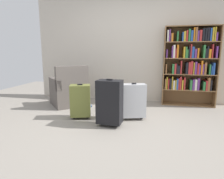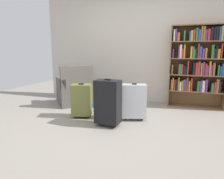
# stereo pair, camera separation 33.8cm
# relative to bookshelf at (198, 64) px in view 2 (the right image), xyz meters

# --- Properties ---
(ground_plane) EXTENTS (8.36, 8.36, 0.00)m
(ground_plane) POSITION_rel_bookshelf_xyz_m (-1.34, -1.72, -0.95)
(ground_plane) COLOR gray
(back_wall) EXTENTS (4.78, 0.10, 2.60)m
(back_wall) POSITION_rel_bookshelf_xyz_m (-1.34, 0.22, 0.35)
(back_wall) COLOR beige
(back_wall) RESTS_ON ground
(bookshelf) EXTENTS (1.12, 0.32, 1.73)m
(bookshelf) POSITION_rel_bookshelf_xyz_m (0.00, 0.00, 0.00)
(bookshelf) COLOR brown
(bookshelf) RESTS_ON ground
(armchair) EXTENTS (0.99, 0.99, 0.90)m
(armchair) POSITION_rel_bookshelf_xyz_m (-2.61, -0.62, -0.63)
(armchair) COLOR #59514C
(armchair) RESTS_ON ground
(mug) EXTENTS (0.12, 0.08, 0.10)m
(mug) POSITION_rel_bookshelf_xyz_m (-2.10, -0.76, -0.90)
(mug) COLOR #1959A5
(mug) RESTS_ON ground
(suitcase_black) EXTENTS (0.41, 0.28, 0.77)m
(suitcase_black) POSITION_rel_bookshelf_xyz_m (-1.43, -1.65, -0.55)
(suitcase_black) COLOR black
(suitcase_black) RESTS_ON ground
(suitcase_silver) EXTENTS (0.46, 0.33, 0.66)m
(suitcase_silver) POSITION_rel_bookshelf_xyz_m (-1.09, -1.24, -0.60)
(suitcase_silver) COLOR #B7BABF
(suitcase_silver) RESTS_ON ground
(suitcase_olive) EXTENTS (0.41, 0.34, 0.63)m
(suitcase_olive) POSITION_rel_bookshelf_xyz_m (-2.02, -1.41, -0.62)
(suitcase_olive) COLOR brown
(suitcase_olive) RESTS_ON ground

